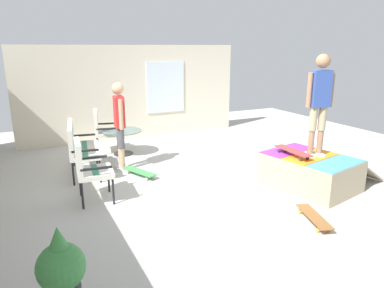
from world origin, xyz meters
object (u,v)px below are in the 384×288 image
Objects in this scene: patio_chair_near_house at (102,127)px; patio_chair_by_wall at (87,165)px; person_skater at (320,98)px; patio_table at (123,137)px; patio_bench at (78,144)px; potted_plant at (62,272)px; person_watching at (119,119)px; skateboard_on_ramp at (293,151)px; skateboard_by_bench at (140,172)px; skate_ramp at (311,171)px; skateboard_spare at (314,217)px.

patio_chair_by_wall is at bearing 162.99° from patio_chair_near_house.
patio_chair_near_house is 4.85m from person_skater.
patio_chair_near_house and patio_chair_by_wall have the same top height.
patio_chair_near_house is 0.55m from patio_table.
potted_plant is (-3.88, 0.77, -0.15)m from patio_bench.
skateboard_on_ramp is at bearing -132.40° from person_watching.
patio_chair_near_house reaches higher than potted_plant.
skateboard_by_bench is at bearing -160.70° from person_watching.
patio_chair_by_wall reaches higher than patio_table.
patio_table is 3.92m from skateboard_on_ramp.
skateboard_by_bench is (1.85, 2.58, -0.20)m from skate_ramp.
patio_chair_near_house is 1.40m from person_watching.
patio_table is at bearing 36.01° from skate_ramp.
potted_plant reaches higher than skate_ramp.
person_watching is at bearing 49.12° from skate_ramp.
person_skater reaches higher than person_watching.
patio_chair_by_wall is at bearing 73.36° from skate_ramp.
patio_table is 1.11× the size of skateboard_by_bench.
person_watching is at bearing -34.29° from patio_chair_by_wall.
skateboard_by_bench and skateboard_spare have the same top height.
potted_plant is (-1.56, 4.05, -0.19)m from skateboard_on_ramp.
person_skater is (-0.02, -0.03, 1.31)m from skate_ramp.
skate_ramp is at bearing 55.73° from person_skater.
skate_ramp is 3.85m from patio_chair_by_wall.
patio_chair_near_house is 5.37m from potted_plant.
skateboard_by_bench is at bearing 53.29° from skateboard_on_ramp.
potted_plant is at bearing 151.40° from skateboard_by_bench.
skateboard_on_ramp is (-3.59, -2.56, 0.04)m from patio_chair_near_house.
potted_plant is at bearing 168.82° from patio_bench.
skateboard_by_bench is at bearing 29.62° from skateboard_spare.
patio_bench is at bearing 58.63° from skateboard_by_bench.
person_watching is at bearing -176.34° from patio_chair_near_house.
person_skater reaches higher than patio_table.
patio_bench reaches higher than potted_plant.
patio_chair_by_wall is 1.11× the size of potted_plant.
skateboard_on_ramp is (-2.26, -2.47, -0.38)m from person_watching.
patio_chair_near_house is at bearing 37.47° from skate_ramp.
potted_plant is (-2.51, 0.69, -0.15)m from patio_chair_by_wall.
patio_table is at bearing -49.84° from patio_bench.
person_skater is at bearing -142.39° from patio_chair_near_house.
person_watching is 2.16× the size of skateboard_by_bench.
skateboard_by_bench is at bearing 54.45° from skate_ramp.
skate_ramp is 1.42m from skateboard_spare.
skateboard_on_ramp reaches higher than skate_ramp.
patio_bench reaches higher than patio_table.
skateboard_on_ramp reaches higher than patio_table.
potted_plant is (-5.15, 1.50, -0.15)m from patio_chair_near_house.
patio_chair_near_house reaches higher than skate_ramp.
skateboard_on_ramp is at bearing -27.35° from skateboard_spare.
patio_chair_by_wall is 1.25× the size of skateboard_by_bench.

